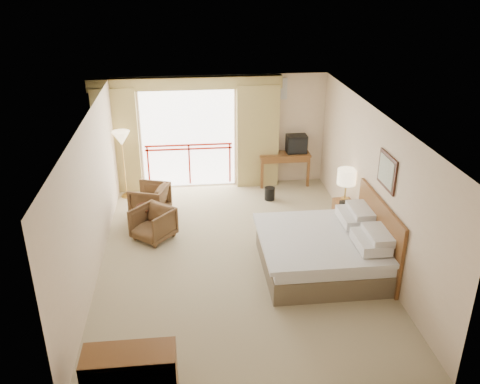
{
  "coord_description": "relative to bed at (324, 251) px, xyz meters",
  "views": [
    {
      "loc": [
        -0.83,
        -8.16,
        5.02
      ],
      "look_at": [
        0.11,
        0.4,
        1.14
      ],
      "focal_mm": 38.0,
      "sensor_mm": 36.0,
      "label": 1
    }
  ],
  "objects": [
    {
      "name": "framed_art",
      "position": [
        0.97,
        0.0,
        1.47
      ],
      "size": [
        0.04,
        0.72,
        0.6
      ],
      "color": "black",
      "rests_on": "wall_right"
    },
    {
      "name": "wall_left",
      "position": [
        -4.0,
        0.6,
        0.97
      ],
      "size": [
        0.0,
        7.0,
        7.0
      ],
      "primitive_type": "plane",
      "rotation": [
        1.57,
        0.0,
        1.57
      ],
      "color": "beige",
      "rests_on": "ground"
    },
    {
      "name": "phone",
      "position": [
        0.79,
        1.4,
        0.23
      ],
      "size": [
        0.21,
        0.17,
        0.08
      ],
      "primitive_type": "cube",
      "rotation": [
        0.0,
        0.0,
        0.15
      ],
      "color": "black",
      "rests_on": "nightstand"
    },
    {
      "name": "curtain_right",
      "position": [
        -0.65,
        3.95,
        0.87
      ],
      "size": [
        1.0,
        0.26,
        2.5
      ],
      "primitive_type": "cube",
      "color": "#998650",
      "rests_on": "wall_back"
    },
    {
      "name": "desk",
      "position": [
        0.01,
        4.0,
        0.26
      ],
      "size": [
        1.24,
        0.6,
        0.81
      ],
      "rotation": [
        0.0,
        0.0,
        -0.03
      ],
      "color": "brown",
      "rests_on": "floor"
    },
    {
      "name": "balcony_railing",
      "position": [
        -2.3,
        4.06,
        0.44
      ],
      "size": [
        2.09,
        0.03,
        1.02
      ],
      "color": "red",
      "rests_on": "wall_back"
    },
    {
      "name": "armchair_near",
      "position": [
        -3.07,
        1.46,
        -0.38
      ],
      "size": [
        1.0,
        1.0,
        0.66
      ],
      "primitive_type": "imported",
      "rotation": [
        0.0,
        0.0,
        -0.71
      ],
      "color": "#49321E",
      "rests_on": "floor"
    },
    {
      "name": "headboard",
      "position": [
        0.96,
        0.0,
        0.27
      ],
      "size": [
        0.06,
        2.1,
        1.3
      ],
      "primitive_type": "cube",
      "color": "brown",
      "rests_on": "wall_right"
    },
    {
      "name": "floor",
      "position": [
        -1.5,
        0.6,
        -0.38
      ],
      "size": [
        7.0,
        7.0,
        0.0
      ],
      "primitive_type": "plane",
      "color": "#998B68",
      "rests_on": "ground"
    },
    {
      "name": "armchair_far",
      "position": [
        -3.19,
        2.56,
        -0.38
      ],
      "size": [
        0.94,
        0.93,
        0.68
      ],
      "primitive_type": "imported",
      "rotation": [
        0.0,
        0.0,
        -1.9
      ],
      "color": "#49321E",
      "rests_on": "floor"
    },
    {
      "name": "valance",
      "position": [
        -2.3,
        3.98,
        2.17
      ],
      "size": [
        4.4,
        0.22,
        0.28
      ],
      "primitive_type": "cube",
      "color": "#998650",
      "rests_on": "wall_back"
    },
    {
      "name": "ceiling",
      "position": [
        -1.5,
        0.6,
        2.32
      ],
      "size": [
        7.0,
        7.0,
        0.0
      ],
      "primitive_type": "plane",
      "rotation": [
        3.14,
        0.0,
        0.0
      ],
      "color": "white",
      "rests_on": "wall_back"
    },
    {
      "name": "table_lamp",
      "position": [
        0.84,
        1.6,
        0.71
      ],
      "size": [
        0.38,
        0.38,
        0.67
      ],
      "rotation": [
        0.0,
        0.0,
        -0.15
      ],
      "color": "tan",
      "rests_on": "nightstand"
    },
    {
      "name": "dresser",
      "position": [
        -3.15,
        -2.69,
        0.0
      ],
      "size": [
        1.13,
        0.48,
        0.76
      ],
      "rotation": [
        0.0,
        0.0,
        0.08
      ],
      "color": "brown",
      "rests_on": "floor"
    },
    {
      "name": "nightstand",
      "position": [
        0.84,
        1.55,
        -0.09
      ],
      "size": [
        0.41,
        0.48,
        0.56
      ],
      "primitive_type": "cube",
      "rotation": [
        0.0,
        0.0,
        0.03
      ],
      "color": "brown",
      "rests_on": "floor"
    },
    {
      "name": "tv",
      "position": [
        0.31,
        3.94,
        0.65
      ],
      "size": [
        0.49,
        0.39,
        0.44
      ],
      "rotation": [
        0.0,
        0.0,
        0.25
      ],
      "color": "black",
      "rests_on": "desk"
    },
    {
      "name": "book",
      "position": [
        -3.21,
        1.95,
        0.11
      ],
      "size": [
        0.25,
        0.28,
        0.02
      ],
      "primitive_type": "imported",
      "rotation": [
        0.0,
        0.0,
        0.48
      ],
      "color": "white",
      "rests_on": "side_table"
    },
    {
      "name": "cup",
      "position": [
        -0.19,
        3.9,
        0.48
      ],
      "size": [
        0.07,
        0.07,
        0.1
      ],
      "primitive_type": "cylinder",
      "rotation": [
        0.0,
        0.0,
        -0.09
      ],
      "color": "white",
      "rests_on": "desk"
    },
    {
      "name": "hvac_vent",
      "position": [
        -0.2,
        4.07,
        1.97
      ],
      "size": [
        0.5,
        0.04,
        0.5
      ],
      "primitive_type": "cube",
      "color": "silver",
      "rests_on": "wall_back"
    },
    {
      "name": "wall_right",
      "position": [
        1.0,
        0.6,
        0.97
      ],
      "size": [
        0.0,
        7.0,
        7.0
      ],
      "primitive_type": "plane",
      "rotation": [
        1.57,
        0.0,
        -1.57
      ],
      "color": "beige",
      "rests_on": "ground"
    },
    {
      "name": "floor_lamp",
      "position": [
        -3.8,
        3.56,
        1.0
      ],
      "size": [
        0.41,
        0.41,
        1.6
      ],
      "rotation": [
        0.0,
        0.0,
        0.24
      ],
      "color": "tan",
      "rests_on": "floor"
    },
    {
      "name": "side_table",
      "position": [
        -3.21,
        1.95,
        -0.05
      ],
      "size": [
        0.44,
        0.44,
        0.48
      ],
      "rotation": [
        0.0,
        0.0,
        -0.06
      ],
      "color": "black",
      "rests_on": "floor"
    },
    {
      "name": "wall_back",
      "position": [
        -1.5,
        4.1,
        0.97
      ],
      "size": [
        5.0,
        0.0,
        5.0
      ],
      "primitive_type": "plane",
      "rotation": [
        1.57,
        0.0,
        0.0
      ],
      "color": "beige",
      "rests_on": "ground"
    },
    {
      "name": "curtain_left",
      "position": [
        -3.95,
        3.95,
        0.87
      ],
      "size": [
        1.0,
        0.26,
        2.5
      ],
      "primitive_type": "cube",
      "color": "#998650",
      "rests_on": "wall_back"
    },
    {
      "name": "balcony_door",
      "position": [
        -2.3,
        4.08,
        0.82
      ],
      "size": [
        2.4,
        0.0,
        2.4
      ],
      "primitive_type": "plane",
      "rotation": [
        1.57,
        0.0,
        0.0
      ],
      "color": "white",
      "rests_on": "wall_back"
    },
    {
      "name": "coffee_maker",
      "position": [
        -0.34,
        3.95,
        0.55
      ],
      "size": [
        0.14,
        0.14,
        0.23
      ],
      "primitive_type": "cylinder",
      "rotation": [
        0.0,
        0.0,
        -0.37
      ],
      "color": "black",
      "rests_on": "desk"
    },
    {
      "name": "wall_front",
      "position": [
        -1.5,
        -2.9,
        0.97
      ],
      "size": [
        5.0,
        0.0,
        5.0
      ],
      "primitive_type": "plane",
      "rotation": [
        -1.57,
        0.0,
        0.0
      ],
      "color": "beige",
      "rests_on": "ground"
    },
    {
      "name": "wastebasket",
      "position": [
        -0.48,
        3.02,
        -0.23
      ],
      "size": [
        0.26,
        0.26,
        0.3
      ],
      "primitive_type": "cylinder",
      "rotation": [
        0.0,
        0.0,
        -0.08
      ],
      "color": "black",
      "rests_on": "floor"
    },
    {
      "name": "bed",
      "position": [
        0.0,
        0.0,
        0.0
      ],
      "size": [
        2.13,
        2.06,
        0.97
      ],
      "color": "brown",
      "rests_on": "floor"
    }
  ]
}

